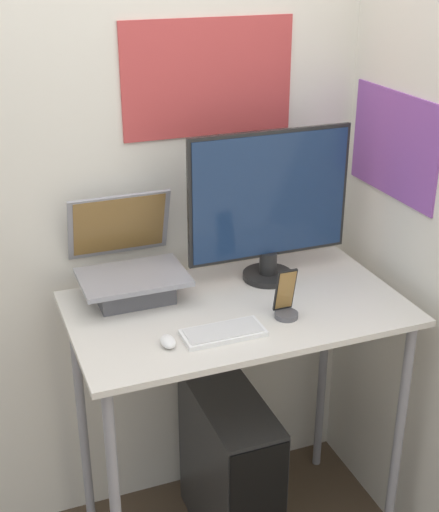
{
  "coord_description": "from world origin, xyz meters",
  "views": [
    {
      "loc": [
        -0.76,
        -1.51,
        2.02
      ],
      "look_at": [
        -0.06,
        0.3,
        1.15
      ],
      "focal_mm": 50.0,
      "sensor_mm": 36.0,
      "label": 1
    }
  ],
  "objects": [
    {
      "name": "laptop",
      "position": [
        -0.29,
        0.49,
        1.05
      ],
      "size": [
        0.33,
        0.32,
        0.31
      ],
      "color": "#4C4C51",
      "rests_on": "desk"
    },
    {
      "name": "computer_tower",
      "position": [
        -0.01,
        0.33,
        0.3
      ],
      "size": [
        0.21,
        0.51,
        0.6
      ],
      "color": "black",
      "rests_on": "ground_plane"
    },
    {
      "name": "monitor",
      "position": [
        0.17,
        0.45,
        1.22
      ],
      "size": [
        0.55,
        0.17,
        0.51
      ],
      "color": "black",
      "rests_on": "desk"
    },
    {
      "name": "mouse",
      "position": [
        -0.27,
        0.15,
        0.98
      ],
      "size": [
        0.04,
        0.07,
        0.03
      ],
      "color": "white",
      "rests_on": "desk"
    },
    {
      "name": "desk",
      "position": [
        0.0,
        0.3,
        0.84
      ],
      "size": [
        1.04,
        0.61,
        0.97
      ],
      "color": "beige",
      "rests_on": "ground_plane"
    },
    {
      "name": "cell_phone",
      "position": [
        0.11,
        0.19,
        1.02
      ],
      "size": [
        0.07,
        0.07,
        0.16
      ],
      "color": "#4C4C51",
      "rests_on": "desk"
    },
    {
      "name": "wall_back",
      "position": [
        0.0,
        0.69,
        1.3
      ],
      "size": [
        6.0,
        0.06,
        2.6
      ],
      "color": "silver",
      "rests_on": "ground_plane"
    },
    {
      "name": "keyboard",
      "position": [
        -0.11,
        0.15,
        0.98
      ],
      "size": [
        0.24,
        0.11,
        0.02
      ],
      "color": "white",
      "rests_on": "desk"
    }
  ]
}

